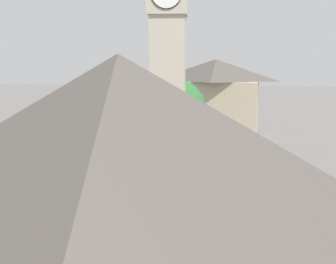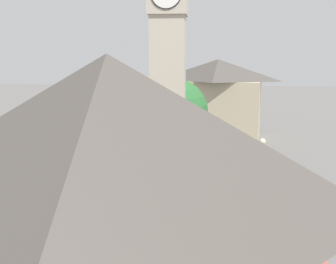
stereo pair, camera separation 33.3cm
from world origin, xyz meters
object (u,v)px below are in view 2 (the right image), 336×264
(car_blue_kerb, at_px, (131,250))
(lamp_post, at_px, (261,171))
(car_silver_kerb, at_px, (20,195))
(pedestrian, at_px, (234,243))
(car_red_corner, at_px, (211,153))
(clock_tower, at_px, (168,12))
(car_white_side, at_px, (292,187))
(tree, at_px, (174,113))
(building_terrace_right, at_px, (217,98))

(car_blue_kerb, distance_m, lamp_post, 8.98)
(car_silver_kerb, height_order, pedestrian, pedestrian)
(car_red_corner, bearing_deg, clock_tower, -105.79)
(car_white_side, xyz_separation_m, pedestrian, (-5.09, -9.87, 0.25))
(car_blue_kerb, bearing_deg, tree, 86.75)
(car_blue_kerb, height_order, car_white_side, same)
(car_silver_kerb, xyz_separation_m, pedestrian, (14.76, -6.37, 0.25))
(car_silver_kerb, xyz_separation_m, lamp_post, (16.54, -2.56, 3.04))
(building_terrace_right, bearing_deg, car_white_side, -76.19)
(car_white_side, bearing_deg, building_terrace_right, 103.81)
(car_red_corner, relative_size, pedestrian, 2.57)
(clock_tower, distance_m, building_terrace_right, 24.78)
(lamp_post, bearing_deg, tree, 117.04)
(tree, distance_m, building_terrace_right, 15.54)
(lamp_post, bearing_deg, car_white_side, 61.37)
(car_red_corner, relative_size, tree, 0.51)
(tree, xyz_separation_m, building_terrace_right, (4.35, 14.92, -0.35))
(clock_tower, bearing_deg, car_red_corner, 74.21)
(car_silver_kerb, distance_m, building_terrace_right, 28.86)
(building_terrace_right, relative_size, lamp_post, 2.09)
(clock_tower, xyz_separation_m, building_terrace_right, (4.15, 22.94, -8.40))
(car_white_side, xyz_separation_m, lamp_post, (-3.31, -6.07, 3.04))
(car_blue_kerb, height_order, building_terrace_right, building_terrace_right)
(clock_tower, height_order, tree, clock_tower)
(car_red_corner, distance_m, pedestrian, 19.56)
(car_blue_kerb, relative_size, car_silver_kerb, 1.05)
(pedestrian, distance_m, lamp_post, 5.04)
(car_red_corner, bearing_deg, lamp_post, -80.25)
(pedestrian, relative_size, tree, 0.20)
(car_blue_kerb, relative_size, pedestrian, 2.63)
(tree, bearing_deg, pedestrian, -74.51)
(pedestrian, bearing_deg, car_silver_kerb, 156.67)
(tree, height_order, lamp_post, tree)
(car_red_corner, distance_m, lamp_post, 16.25)
(lamp_post, bearing_deg, car_red_corner, 99.75)
(car_silver_kerb, xyz_separation_m, car_red_corner, (13.83, 13.17, 0.00))
(clock_tower, height_order, car_blue_kerb, clock_tower)
(car_silver_kerb, height_order, car_red_corner, same)
(clock_tower, xyz_separation_m, car_white_side, (9.30, 1.97, -12.66))
(pedestrian, xyz_separation_m, tree, (-4.41, 15.93, 4.37))
(car_blue_kerb, relative_size, building_terrace_right, 0.37)
(building_terrace_right, bearing_deg, clock_tower, -100.25)
(pedestrian, distance_m, building_terrace_right, 31.10)
(car_silver_kerb, relative_size, car_white_side, 0.95)
(car_red_corner, distance_m, building_terrace_right, 12.12)
(tree, bearing_deg, building_terrace_right, 73.76)
(car_white_side, height_order, tree, tree)
(pedestrian, height_order, lamp_post, lamp_post)
(car_white_side, bearing_deg, car_blue_kerb, -134.59)
(car_red_corner, xyz_separation_m, pedestrian, (0.93, -19.53, 0.25))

